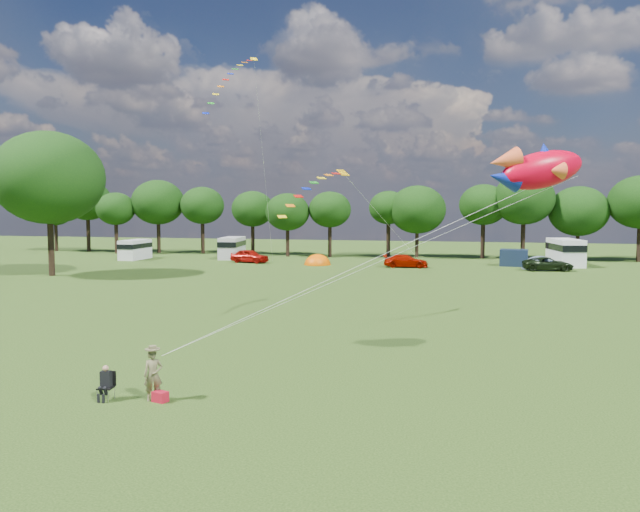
% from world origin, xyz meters
% --- Properties ---
extents(ground_plane, '(180.00, 180.00, 0.00)m').
position_xyz_m(ground_plane, '(0.00, 0.00, 0.00)').
color(ground_plane, black).
rests_on(ground_plane, ground).
extents(tree_line, '(102.98, 10.98, 10.27)m').
position_xyz_m(tree_line, '(5.30, 54.99, 6.35)').
color(tree_line, black).
rests_on(tree_line, ground).
extents(big_tree, '(10.00, 10.00, 13.28)m').
position_xyz_m(big_tree, '(-30.00, 28.00, 9.02)').
color(big_tree, black).
rests_on(big_tree, ground).
extents(car_a, '(4.83, 2.79, 1.51)m').
position_xyz_m(car_a, '(-16.33, 44.28, 0.76)').
color(car_a, '#A70D08').
rests_on(car_a, ground).
extents(car_c, '(4.59, 2.19, 1.34)m').
position_xyz_m(car_c, '(1.42, 42.79, 0.67)').
color(car_c, '#9A0E00').
rests_on(car_c, ground).
extents(car_d, '(5.12, 2.70, 1.34)m').
position_xyz_m(car_d, '(15.54, 42.68, 0.67)').
color(car_d, black).
rests_on(car_d, ground).
extents(campervan_a, '(2.05, 4.80, 2.35)m').
position_xyz_m(campervan_a, '(-31.17, 45.35, 1.26)').
color(campervan_a, silver).
rests_on(campervan_a, ground).
extents(campervan_b, '(2.88, 5.56, 2.61)m').
position_xyz_m(campervan_b, '(-20.16, 48.88, 1.40)').
color(campervan_b, '#B9B8BB').
rests_on(campervan_b, ground).
extents(campervan_d, '(3.44, 6.22, 2.89)m').
position_xyz_m(campervan_d, '(18.02, 48.31, 1.55)').
color(campervan_d, white).
rests_on(campervan_d, ground).
extents(tent_orange, '(2.95, 3.23, 2.31)m').
position_xyz_m(tent_orange, '(-8.27, 43.60, 0.02)').
color(tent_orange, '#F65E00').
rests_on(tent_orange, ground).
extents(tent_greyblue, '(3.62, 3.96, 2.69)m').
position_xyz_m(tent_greyblue, '(14.93, 43.95, 0.02)').
color(tent_greyblue, '#4B5C66').
rests_on(tent_greyblue, ground).
extents(awning_navy, '(3.11, 2.65, 1.78)m').
position_xyz_m(awning_navy, '(12.61, 46.86, 0.89)').
color(awning_navy, '#121D30').
rests_on(awning_navy, ground).
extents(kite_flyer, '(0.75, 0.67, 1.73)m').
position_xyz_m(kite_flyer, '(-3.13, -3.77, 0.87)').
color(kite_flyer, brown).
rests_on(kite_flyer, ground).
extents(camp_chair, '(0.53, 0.53, 1.20)m').
position_xyz_m(camp_chair, '(-4.71, -4.06, 0.71)').
color(camp_chair, '#99999E').
rests_on(camp_chair, ground).
extents(kite_bag, '(0.57, 0.45, 0.35)m').
position_xyz_m(kite_bag, '(-2.83, -3.88, 0.18)').
color(kite_bag, '#B21024').
rests_on(kite_bag, ground).
extents(fish_kite, '(4.13, 2.65, 2.18)m').
position_xyz_m(fish_kite, '(9.65, 2.76, 7.94)').
color(fish_kite, red).
rests_on(fish_kite, ground).
extents(streamer_kite_a, '(3.39, 5.56, 5.78)m').
position_xyz_m(streamer_kite_a, '(-12.95, 30.84, 18.04)').
color(streamer_kite_a, yellow).
rests_on(streamer_kite_a, ground).
extents(streamer_kite_c, '(3.17, 5.03, 2.82)m').
position_xyz_m(streamer_kite_c, '(-0.99, 12.25, 7.73)').
color(streamer_kite_c, '#D19B0B').
rests_on(streamer_kite_c, ground).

